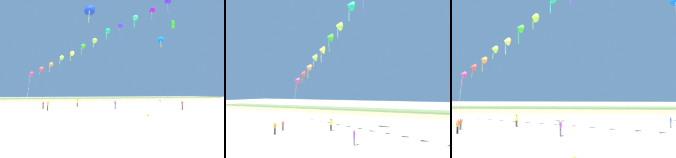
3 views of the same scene
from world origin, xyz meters
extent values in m
plane|color=beige|center=(0.00, 0.00, 0.00)|extent=(240.00, 240.00, 0.00)
cube|color=#BFAE8B|center=(0.00, 43.34, 0.48)|extent=(120.00, 8.61, 0.97)
cube|color=#6B844C|center=(0.00, 43.34, 1.10)|extent=(120.00, 7.32, 0.55)
cylinder|color=black|center=(10.77, 6.74, 0.41)|extent=(0.12, 0.12, 0.82)
cylinder|color=black|center=(10.79, 6.88, 0.41)|extent=(0.12, 0.12, 0.82)
cylinder|color=red|center=(10.78, 6.81, 1.12)|extent=(0.22, 0.22, 0.58)
cylinder|color=red|center=(10.75, 6.62, 1.16)|extent=(0.11, 0.21, 0.55)
cylinder|color=red|center=(10.81, 6.99, 1.16)|extent=(0.11, 0.21, 0.55)
sphere|color=#9E7051|center=(10.78, 6.81, 1.52)|extent=(0.22, 0.22, 0.22)
cylinder|color=black|center=(-11.83, 11.85, 0.41)|extent=(0.12, 0.12, 0.82)
cylinder|color=black|center=(-11.77, 11.99, 0.41)|extent=(0.12, 0.12, 0.82)
cylinder|color=orange|center=(-11.80, 11.92, 1.11)|extent=(0.22, 0.22, 0.58)
cylinder|color=orange|center=(-11.87, 11.75, 1.16)|extent=(0.15, 0.21, 0.55)
cylinder|color=orange|center=(-11.73, 12.09, 1.16)|extent=(0.15, 0.21, 0.55)
sphere|color=tan|center=(-11.80, 11.92, 1.52)|extent=(0.22, 0.22, 0.22)
cylinder|color=black|center=(-12.97, 14.95, 0.38)|extent=(0.11, 0.11, 0.75)
cylinder|color=black|center=(-13.07, 14.86, 0.38)|extent=(0.11, 0.11, 0.75)
cylinder|color=red|center=(-13.02, 14.90, 1.02)|extent=(0.20, 0.20, 0.53)
cylinder|color=red|center=(-12.89, 15.01, 1.06)|extent=(0.18, 0.17, 0.51)
cylinder|color=red|center=(-13.15, 14.79, 1.06)|extent=(0.18, 0.17, 0.51)
sphere|color=beige|center=(-13.02, 14.90, 1.39)|extent=(0.20, 0.20, 0.20)
cylinder|color=#474C56|center=(-0.12, 11.03, 0.42)|extent=(0.12, 0.12, 0.84)
cylinder|color=#474C56|center=(-0.21, 11.15, 0.42)|extent=(0.12, 0.12, 0.84)
cylinder|color=purple|center=(-0.16, 11.09, 1.14)|extent=(0.22, 0.22, 0.60)
cylinder|color=purple|center=(-0.05, 10.94, 1.19)|extent=(0.19, 0.21, 0.57)
cylinder|color=purple|center=(-0.28, 11.25, 1.19)|extent=(0.19, 0.21, 0.57)
sphere|color=tan|center=(-0.16, 11.09, 1.56)|extent=(0.23, 0.23, 0.23)
cylinder|color=black|center=(-6.65, 17.81, 0.44)|extent=(0.13, 0.13, 0.88)
cylinder|color=black|center=(-6.80, 17.84, 0.44)|extent=(0.13, 0.13, 0.88)
cylinder|color=yellow|center=(-6.72, 17.82, 1.19)|extent=(0.23, 0.23, 0.62)
cylinder|color=yellow|center=(-6.53, 17.79, 1.23)|extent=(0.22, 0.12, 0.59)
cylinder|color=yellow|center=(-6.92, 17.86, 1.23)|extent=(0.22, 0.12, 0.59)
sphere|color=brown|center=(-6.72, 17.82, 1.62)|extent=(0.24, 0.24, 0.24)
cylinder|color=#474C56|center=(13.59, 18.08, 0.39)|extent=(0.11, 0.11, 0.78)
cylinder|color=#474C56|center=(13.67, 18.19, 0.39)|extent=(0.11, 0.11, 0.78)
cylinder|color=blue|center=(13.63, 18.13, 1.06)|extent=(0.21, 0.21, 0.55)
cylinder|color=blue|center=(13.52, 17.99, 1.10)|extent=(0.17, 0.20, 0.53)
cylinder|color=blue|center=(13.73, 18.28, 1.10)|extent=(0.17, 0.20, 0.53)
sphere|color=tan|center=(13.63, 18.13, 1.45)|extent=(0.21, 0.21, 0.21)
cone|color=#C03376|center=(-17.73, 24.16, 7.72)|extent=(1.33, 1.18, 1.14)
cylinder|color=#E53962|center=(-17.85, 24.25, 6.71)|extent=(0.14, 0.10, 1.59)
cone|color=#D83D35|center=(-15.30, 22.67, 8.75)|extent=(1.32, 1.27, 1.12)
cylinder|color=orange|center=(-15.42, 22.76, 7.77)|extent=(0.20, 0.10, 1.52)
cone|color=orange|center=(-12.96, 21.08, 9.71)|extent=(1.37, 1.26, 1.18)
cylinder|color=gold|center=(-13.09, 21.16, 8.66)|extent=(0.09, 0.24, 1.67)
cone|color=#A4E03E|center=(-10.56, 19.17, 10.96)|extent=(1.33, 1.24, 1.12)
cylinder|color=#7CE539|center=(-10.69, 19.26, 10.12)|extent=(0.18, 0.17, 1.24)
cone|color=#E6E344|center=(-8.29, 17.78, 11.76)|extent=(1.30, 1.26, 1.11)
cylinder|color=#BFE539|center=(-8.42, 17.86, 10.72)|extent=(0.15, 0.10, 1.63)
cone|color=green|center=(-6.05, 16.18, 13.09)|extent=(1.34, 1.30, 1.14)
cylinder|color=#39E554|center=(-6.18, 16.27, 11.97)|extent=(0.13, 0.20, 1.81)
cone|color=#A7E43D|center=(-3.76, 14.38, 13.88)|extent=(1.32, 1.20, 1.12)
cylinder|color=#7DE539|center=(-3.88, 14.46, 13.03)|extent=(0.11, 0.13, 1.26)
cone|color=#11C674|center=(-1.37, 12.69, 15.56)|extent=(1.30, 1.18, 1.10)
cylinder|color=#39E5C1|center=(-1.49, 12.77, 14.55)|extent=(0.09, 0.08, 1.57)
cone|color=#412CEB|center=(0.97, 11.31, 16.40)|extent=(1.36, 1.25, 1.19)
cylinder|color=#7539E5|center=(0.85, 11.40, 15.12)|extent=(0.27, 0.28, 2.11)
cone|color=#38C98A|center=(3.26, 9.35, 17.28)|extent=(1.32, 1.20, 1.12)
cylinder|color=#39E5C4|center=(3.14, 9.44, 16.18)|extent=(0.14, 0.16, 1.78)
cone|color=purple|center=(5.99, 7.74, 18.40)|extent=(1.43, 1.39, 1.22)
cylinder|color=#E439E5|center=(5.87, 7.83, 17.32)|extent=(0.18, 0.15, 1.72)
cone|color=#4C1AEF|center=(8.32, 6.24, 19.50)|extent=(1.31, 1.17, 1.10)
cylinder|color=#8A39E5|center=(8.19, 6.32, 18.23)|extent=(0.10, 0.30, 2.11)
cylinder|color=silver|center=(-17.96, 23.84, 3.73)|extent=(0.44, 0.62, 7.45)
cylinder|color=#26C00E|center=(15.52, 14.52, 19.52)|extent=(0.87, 0.91, 1.62)
sphere|color=#26C00E|center=(15.52, 14.52, 20.24)|extent=(0.81, 0.81, 0.81)
cone|color=#512DE5|center=(15.52, 14.52, 18.64)|extent=(0.78, 0.78, 0.62)
sphere|color=black|center=(15.52, 14.52, 20.48)|extent=(0.17, 0.17, 0.17)
cone|color=#1234C5|center=(-4.69, 16.05, 21.45)|extent=(2.62, 1.58, 2.49)
cone|color=yellow|center=(-4.69, 16.05, 21.47)|extent=(1.46, 0.92, 1.37)
cylinder|color=yellow|center=(-4.69, 16.05, 19.77)|extent=(0.25, 0.38, 2.61)
cone|color=blue|center=(15.35, 19.58, 17.81)|extent=(2.20, 1.88, 2.02)
cone|color=gold|center=(15.35, 19.58, 17.83)|extent=(1.23, 1.07, 1.12)
cylinder|color=gold|center=(15.35, 19.58, 16.37)|extent=(0.20, 0.16, 2.30)
sphere|color=orange|center=(1.55, 1.99, 0.18)|extent=(0.36, 0.36, 0.36)
cylinder|color=green|center=(1.55, 1.99, 0.18)|extent=(0.36, 0.36, 0.09)
camera|label=1|loc=(-7.80, -15.58, 2.86)|focal=24.00mm
camera|label=2|loc=(9.94, -11.82, 5.67)|focal=38.00mm
camera|label=3|loc=(2.02, -13.88, 4.47)|focal=38.00mm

